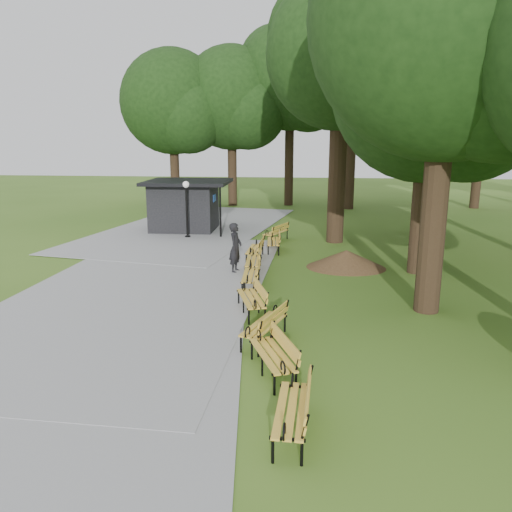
# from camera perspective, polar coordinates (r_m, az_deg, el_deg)

# --- Properties ---
(ground) EXTENTS (100.00, 100.00, 0.00)m
(ground) POSITION_cam_1_polar(r_m,az_deg,el_deg) (13.33, -0.70, -7.83)
(ground) COLOR #3C641C
(ground) RESTS_ON ground
(path) EXTENTS (12.00, 38.00, 0.06)m
(path) POSITION_cam_1_polar(r_m,az_deg,el_deg) (16.97, -13.07, -3.36)
(path) COLOR #97979A
(path) RESTS_ON ground
(person) EXTENTS (0.53, 0.73, 1.84)m
(person) POSITION_cam_1_polar(r_m,az_deg,el_deg) (18.11, -2.37, 0.94)
(person) COLOR black
(person) RESTS_ON ground
(kiosk) EXTENTS (4.31, 3.77, 2.67)m
(kiosk) POSITION_cam_1_polar(r_m,az_deg,el_deg) (26.66, -8.23, 5.76)
(kiosk) COLOR black
(kiosk) RESTS_ON ground
(lamp_post) EXTENTS (0.32, 0.32, 2.79)m
(lamp_post) POSITION_cam_1_polar(r_m,az_deg,el_deg) (24.49, -8.00, 6.75)
(lamp_post) COLOR black
(lamp_post) RESTS_ON ground
(dirt_mound) EXTENTS (2.52, 2.52, 0.68)m
(dirt_mound) POSITION_cam_1_polar(r_m,az_deg,el_deg) (19.19, 10.31, -0.32)
(dirt_mound) COLOR #47301C
(dirt_mound) RESTS_ON ground
(bench_0) EXTENTS (0.72, 1.93, 0.88)m
(bench_0) POSITION_cam_1_polar(r_m,az_deg,el_deg) (8.64, 4.11, -17.19)
(bench_0) COLOR gold
(bench_0) RESTS_ON ground
(bench_1) EXTENTS (1.30, 2.00, 0.88)m
(bench_1) POSITION_cam_1_polar(r_m,az_deg,el_deg) (10.51, 1.90, -11.30)
(bench_1) COLOR gold
(bench_1) RESTS_ON ground
(bench_2) EXTENTS (1.21, 2.00, 0.88)m
(bench_2) POSITION_cam_1_polar(r_m,az_deg,el_deg) (12.07, 0.93, -7.92)
(bench_2) COLOR gold
(bench_2) RESTS_ON ground
(bench_3) EXTENTS (1.18, 2.00, 0.88)m
(bench_3) POSITION_cam_1_polar(r_m,az_deg,el_deg) (13.95, -0.56, -4.92)
(bench_3) COLOR gold
(bench_3) RESTS_ON ground
(bench_4) EXTENTS (0.73, 1.93, 0.88)m
(bench_4) POSITION_cam_1_polar(r_m,az_deg,el_deg) (16.25, -0.60, -2.25)
(bench_4) COLOR gold
(bench_4) RESTS_ON ground
(bench_5) EXTENTS (0.74, 1.93, 0.88)m
(bench_5) POSITION_cam_1_polar(r_m,az_deg,el_deg) (18.18, -0.31, -0.55)
(bench_5) COLOR gold
(bench_5) RESTS_ON ground
(bench_6) EXTENTS (0.71, 1.92, 0.88)m
(bench_6) POSITION_cam_1_polar(r_m,az_deg,el_deg) (20.05, -0.14, 0.78)
(bench_6) COLOR gold
(bench_6) RESTS_ON ground
(bench_7) EXTENTS (0.78, 1.94, 0.88)m
(bench_7) POSITION_cam_1_polar(r_m,az_deg,el_deg) (21.56, 2.01, 1.68)
(bench_7) COLOR gold
(bench_7) RESTS_ON ground
(bench_8) EXTENTS (1.32, 2.00, 0.88)m
(bench_8) POSITION_cam_1_polar(r_m,az_deg,el_deg) (23.65, 2.28, 2.72)
(bench_8) COLOR gold
(bench_8) RESTS_ON ground
(lawn_tree_0) EXTENTS (7.19, 7.19, 11.36)m
(lawn_tree_0) POSITION_cam_1_polar(r_m,az_deg,el_deg) (14.62, 21.39, 24.00)
(lawn_tree_0) COLOR black
(lawn_tree_0) RESTS_ON ground
(lawn_tree_1) EXTENTS (6.65, 6.65, 9.92)m
(lawn_tree_1) POSITION_cam_1_polar(r_m,az_deg,el_deg) (18.65, 19.29, 18.07)
(lawn_tree_1) COLOR black
(lawn_tree_1) RESTS_ON ground
(lawn_tree_2) EXTENTS (6.66, 6.66, 11.76)m
(lawn_tree_2) POSITION_cam_1_polar(r_m,az_deg,el_deg) (23.70, 9.78, 21.80)
(lawn_tree_2) COLOR black
(lawn_tree_2) RESTS_ON ground
(lawn_tree_4) EXTENTS (7.75, 7.75, 13.12)m
(lawn_tree_4) POSITION_cam_1_polar(r_m,az_deg,el_deg) (26.88, 20.26, 22.01)
(lawn_tree_4) COLOR black
(lawn_tree_4) RESTS_ON ground
(tree_backdrop) EXTENTS (36.81, 9.55, 16.50)m
(tree_backdrop) POSITION_cam_1_polar(r_m,az_deg,el_deg) (35.88, 15.08, 18.47)
(tree_backdrop) COLOR black
(tree_backdrop) RESTS_ON ground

